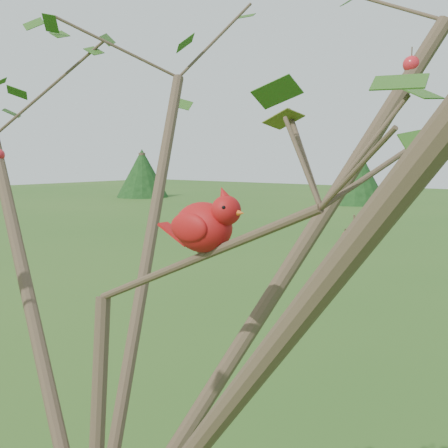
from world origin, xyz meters
TOP-DOWN VIEW (x-y plane):
  - crabapple_tree at (0.03, -0.02)m, footprint 2.35×2.05m
  - cardinal at (0.29, 0.07)m, footprint 0.20×0.10m

SIDE VIEW (x-z plane):
  - crabapple_tree at x=0.03m, z-range 0.65..3.60m
  - cardinal at x=0.29m, z-range 2.08..2.22m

